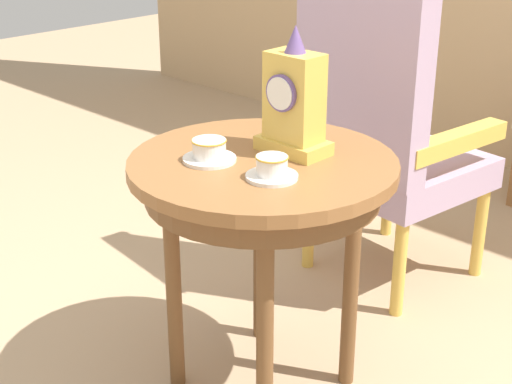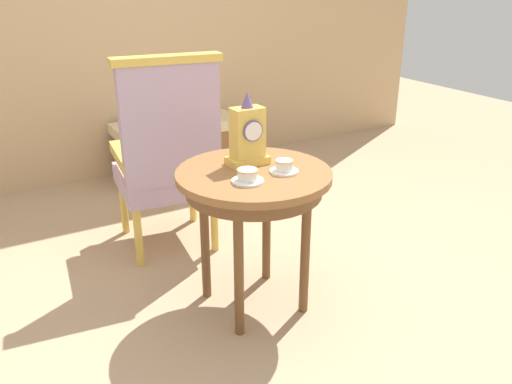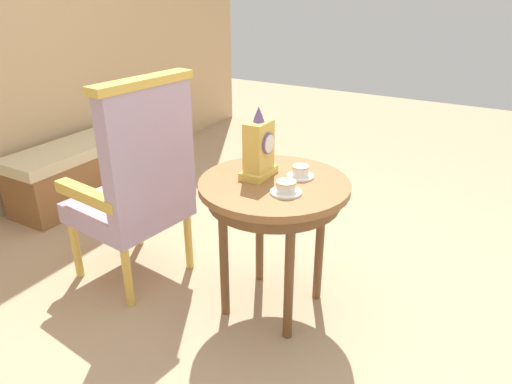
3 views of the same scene
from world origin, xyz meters
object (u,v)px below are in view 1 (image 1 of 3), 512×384
(teacup_left, at_px, (209,151))
(side_table, at_px, (263,188))
(mantel_clock, at_px, (294,103))
(armchair, at_px, (381,125))
(teacup_right, at_px, (272,169))

(teacup_left, bearing_deg, side_table, 49.58)
(side_table, relative_size, mantel_clock, 2.10)
(mantel_clock, height_order, armchair, armchair)
(teacup_right, relative_size, armchair, 0.11)
(side_table, height_order, armchair, armchair)
(mantel_clock, bearing_deg, teacup_left, -119.14)
(teacup_left, relative_size, teacup_right, 1.08)
(teacup_left, height_order, armchair, armchair)
(armchair, bearing_deg, mantel_clock, -76.14)
(mantel_clock, xyz_separation_m, armchair, (-0.16, 0.63, -0.24))
(side_table, height_order, teacup_left, teacup_left)
(teacup_left, relative_size, mantel_clock, 0.41)
(armchair, bearing_deg, side_table, -79.46)
(mantel_clock, relative_size, armchair, 0.29)
(teacup_right, xyz_separation_m, armchair, (-0.24, 0.81, -0.13))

